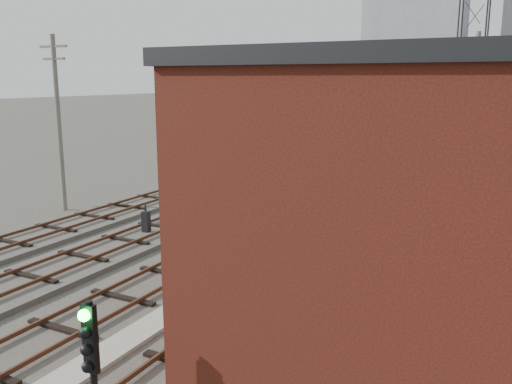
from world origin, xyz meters
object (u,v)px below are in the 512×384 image
Objects in this scene: car_red at (188,152)px; car_grey at (282,135)px; switch_stand at (146,222)px; car_silver at (273,137)px; site_trailer at (353,141)px.

car_red is 16.98m from car_grey.
switch_stand is 0.33× the size of car_red.
switch_stand is 0.30× the size of car_silver.
car_red is 0.83× the size of car_grey.
site_trailer is 1.85× the size of car_red.
car_silver is at bearing 159.27° from site_trailer.
site_trailer is 12.33m from car_silver.
site_trailer reaches higher than car_grey.
car_red is at bearing 153.94° from car_grey.
car_silver is (-10.01, 34.15, 0.10)m from switch_stand.
site_trailer is 1.53× the size of car_grey.
car_silver is at bearing -1.87° from car_red.
car_red is at bearing -137.54° from site_trailer.
switch_stand is at bearing -142.57° from car_silver.
car_grey is (-10.27, 37.02, 0.08)m from switch_stand.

